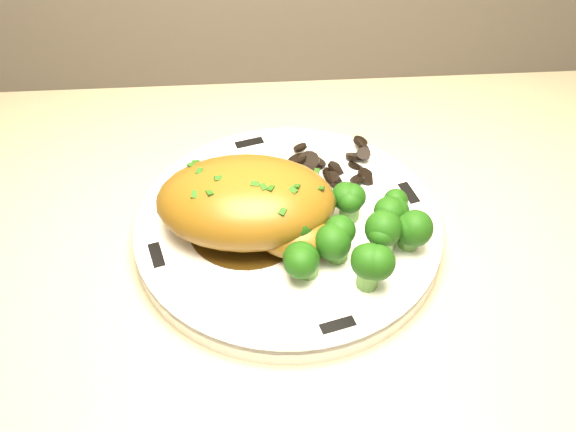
{
  "coord_description": "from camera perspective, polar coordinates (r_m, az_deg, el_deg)",
  "views": [
    {
      "loc": [
        -0.42,
        1.24,
        1.42
      ],
      "look_at": [
        -0.39,
        1.72,
        0.94
      ],
      "focal_mm": 45.0,
      "sensor_mm": 36.0,
      "label": 1
    }
  ],
  "objects": [
    {
      "name": "rim_accent_0",
      "position": [
        0.72,
        9.52,
        1.79
      ],
      "size": [
        0.02,
        0.03,
        0.0
      ],
      "primitive_type": "cube",
      "rotation": [
        0.0,
        0.0,
        1.84
      ],
      "color": "black",
      "rests_on": "plate"
    },
    {
      "name": "rim_accent_2",
      "position": [
        0.66,
        -10.35,
        -3.07
      ],
      "size": [
        0.02,
        0.03,
        0.0
      ],
      "primitive_type": "cube",
      "rotation": [
        0.0,
        0.0,
        4.98
      ],
      "color": "black",
      "rests_on": "plate"
    },
    {
      "name": "rim_accent_3",
      "position": [
        0.6,
        3.94,
        -8.61
      ],
      "size": [
        0.03,
        0.02,
        0.0
      ],
      "primitive_type": "cube",
      "rotation": [
        0.0,
        0.0,
        6.55
      ],
      "color": "black",
      "rests_on": "plate"
    },
    {
      "name": "gravy_pool",
      "position": [
        0.68,
        -3.24,
        -0.79
      ],
      "size": [
        0.11,
        0.11,
        0.0
      ],
      "primitive_type": "cylinder",
      "color": "#3B270A",
      "rests_on": "plate"
    },
    {
      "name": "broccoli_florets",
      "position": [
        0.64,
        4.98,
        -1.15
      ],
      "size": [
        0.13,
        0.11,
        0.04
      ],
      "rotation": [
        0.0,
        0.0,
        -0.22
      ],
      "color": "#5D953F",
      "rests_on": "plate"
    },
    {
      "name": "mushroom_pile",
      "position": [
        0.73,
        2.83,
        3.94
      ],
      "size": [
        0.09,
        0.06,
        0.02
      ],
      "color": "black",
      "rests_on": "plate"
    },
    {
      "name": "plate",
      "position": [
        0.69,
        -0.0,
        -1.16
      ],
      "size": [
        0.31,
        0.31,
        0.02
      ],
      "primitive_type": "cylinder",
      "rotation": [
        0.0,
        0.0,
        0.09
      ],
      "color": "white",
      "rests_on": "counter"
    },
    {
      "name": "rim_accent_1",
      "position": [
        0.77,
        -3.08,
        5.78
      ],
      "size": [
        0.03,
        0.02,
        0.0
      ],
      "primitive_type": "cube",
      "rotation": [
        0.0,
        0.0,
        3.41
      ],
      "color": "black",
      "rests_on": "plate"
    },
    {
      "name": "chicken_breast",
      "position": [
        0.65,
        -2.88,
        0.86
      ],
      "size": [
        0.17,
        0.12,
        0.06
      ],
      "rotation": [
        0.0,
        0.0,
        -0.08
      ],
      "color": "brown",
      "rests_on": "plate"
    }
  ]
}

